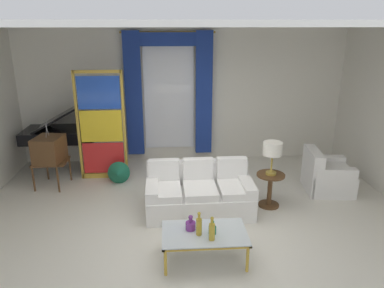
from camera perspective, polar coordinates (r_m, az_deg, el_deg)
ground_plane at (r=5.88m, az=0.24°, el=-12.56°), size 16.00×16.00×0.00m
wall_rear at (r=8.25m, az=-1.34°, el=7.68°), size 8.00×0.12×3.00m
ceiling_slab at (r=5.85m, az=-0.33°, el=18.32°), size 8.00×7.60×0.04m
curtained_window at (r=8.03m, az=-3.66°, el=9.11°), size 2.00×0.17×2.70m
couch_white_long at (r=6.19m, az=1.10°, el=-7.71°), size 1.77×0.95×0.86m
coffee_table at (r=4.95m, az=1.97°, el=-14.03°), size 1.12×0.68×0.41m
bottle_blue_decanter at (r=4.72m, az=3.14°, el=-13.41°), size 0.08×0.08×0.33m
bottle_crystal_tall at (r=4.81m, az=1.14°, el=-12.68°), size 0.08×0.08×0.33m
bottle_amber_squat at (r=4.95m, az=-0.22°, el=-12.56°), size 0.13×0.13×0.21m
bottle_ruby_flask at (r=4.87m, az=3.22°, el=-13.21°), size 0.10×0.10×0.19m
vintage_tv at (r=7.44m, az=-21.49°, el=-0.96°), size 0.62×0.66×1.35m
armchair_white at (r=7.32m, az=20.18°, el=-4.79°), size 0.91×0.90×0.80m
stained_glass_divider at (r=7.41m, az=-14.01°, el=2.40°), size 0.95×0.05×2.20m
peacock_figurine at (r=7.30m, az=-11.52°, el=-4.63°), size 0.44×0.60×0.50m
round_side_table at (r=6.43m, az=12.13°, el=-6.62°), size 0.48×0.48×0.59m
table_lamp_brass at (r=6.18m, az=12.54°, el=-0.94°), size 0.32×0.32×0.57m
grand_piano at (r=8.36m, az=-19.80°, el=1.80°), size 1.50×1.10×1.40m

